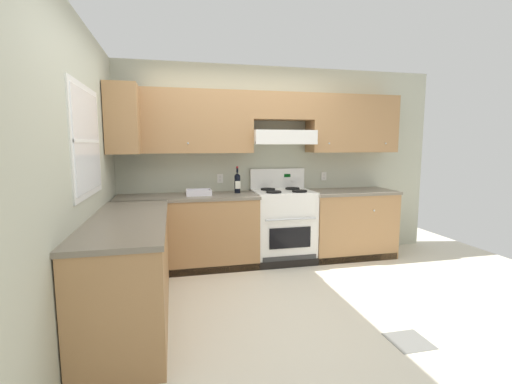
% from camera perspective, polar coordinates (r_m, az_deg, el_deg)
% --- Properties ---
extents(ground_plane, '(7.04, 7.04, 0.00)m').
position_cam_1_polar(ground_plane, '(3.60, 2.09, -17.49)').
color(ground_plane, beige).
extents(floor_accent_tile, '(0.30, 0.30, 0.01)m').
position_cam_1_polar(floor_accent_tile, '(3.25, 23.15, -20.94)').
color(floor_accent_tile, slate).
rests_on(floor_accent_tile, ground_plane).
extents(wall_back, '(4.68, 0.57, 2.55)m').
position_cam_1_polar(wall_back, '(4.84, 2.09, 7.02)').
color(wall_back, '#B7BAA3').
rests_on(wall_back, ground_plane).
extents(wall_left, '(0.47, 4.00, 2.55)m').
position_cam_1_polar(wall_left, '(3.46, -25.34, 3.84)').
color(wall_left, '#B7BAA3').
rests_on(wall_left, ground_plane).
extents(counter_back_run, '(3.60, 0.65, 0.91)m').
position_cam_1_polar(counter_back_run, '(4.64, 0.32, -5.82)').
color(counter_back_run, '#A87A4C').
rests_on(counter_back_run, ground_plane).
extents(counter_left_run, '(0.63, 1.91, 0.91)m').
position_cam_1_polar(counter_left_run, '(3.34, -19.34, -11.59)').
color(counter_left_run, '#A87A4C').
rests_on(counter_left_run, ground_plane).
extents(stove, '(0.76, 0.62, 1.20)m').
position_cam_1_polar(stove, '(4.73, 4.32, -5.24)').
color(stove, white).
rests_on(stove, ground_plane).
extents(wine_bottle, '(0.08, 0.08, 0.34)m').
position_cam_1_polar(wine_bottle, '(4.57, -2.98, 1.56)').
color(wine_bottle, black).
rests_on(wine_bottle, counter_back_run).
extents(bowl, '(0.30, 0.23, 0.07)m').
position_cam_1_polar(bowl, '(4.43, -9.11, -0.20)').
color(bowl, silver).
rests_on(bowl, counter_back_run).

